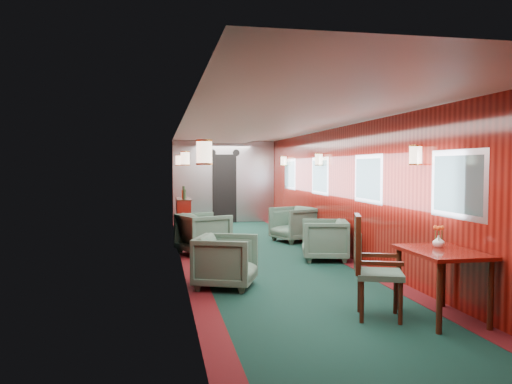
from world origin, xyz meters
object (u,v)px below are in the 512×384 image
at_px(side_chair, 369,262).
at_px(armchair_left_far, 203,233).
at_px(credenza, 183,218).
at_px(armchair_right_far, 294,224).
at_px(armchair_left_near, 226,261).
at_px(armchair_right_near, 325,240).
at_px(dining_table, 442,261).

height_order(side_chair, armchair_left_far, side_chair).
relative_size(credenza, armchair_left_far, 1.41).
height_order(armchair_left_far, armchair_right_far, armchair_left_far).
distance_m(side_chair, armchair_left_near, 2.16).
distance_m(credenza, armchair_right_far, 2.53).
bearing_deg(armchair_left_far, armchair_right_near, -138.43).
bearing_deg(armchair_right_near, dining_table, 16.45).
bearing_deg(armchair_left_near, dining_table, -110.30).
relative_size(armchair_left_near, armchair_right_near, 1.00).
height_order(dining_table, armchair_left_far, armchair_left_far).
xyz_separation_m(side_chair, armchair_left_far, (-1.44, 4.32, -0.22)).
bearing_deg(credenza, dining_table, -69.52).
relative_size(dining_table, armchair_left_near, 1.28).
xyz_separation_m(side_chair, armchair_right_far, (0.65, 5.51, -0.23)).
bearing_deg(armchair_left_far, armchair_left_near, 159.80).
xyz_separation_m(dining_table, credenza, (-2.47, 6.60, -0.16)).
height_order(credenza, armchair_right_far, credenza).
xyz_separation_m(armchair_left_far, armchair_right_far, (2.09, 1.19, -0.01)).
bearing_deg(armchair_right_near, armchair_right_far, -166.74).
bearing_deg(side_chair, armchair_right_far, 102.47).
height_order(dining_table, credenza, credenza).
bearing_deg(credenza, armchair_left_near, -85.62).
relative_size(credenza, armchair_left_near, 1.52).
xyz_separation_m(side_chair, armchair_right_near, (0.61, 3.30, -0.25)).
xyz_separation_m(armchair_left_near, armchair_left_far, (-0.08, 2.66, 0.03)).
distance_m(dining_table, armchair_right_far, 5.72).
relative_size(side_chair, credenza, 0.94).
distance_m(armchair_right_near, armchair_right_far, 2.22).
height_order(side_chair, armchair_right_far, side_chair).
relative_size(dining_table, armchair_right_near, 1.27).
height_order(side_chair, credenza, credenza).
distance_m(side_chair, armchair_right_near, 3.36).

